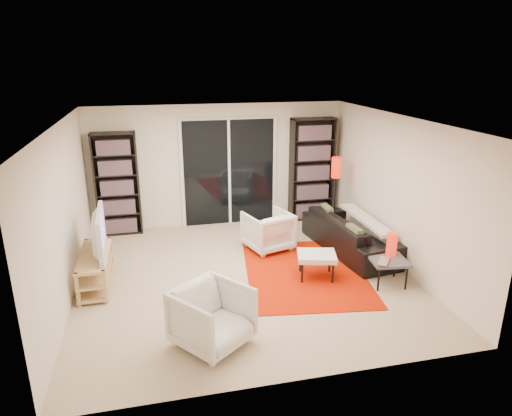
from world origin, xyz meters
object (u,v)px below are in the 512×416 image
at_px(armchair_front, 212,317).
at_px(armchair_back, 268,231).
at_px(sofa, 351,234).
at_px(ottoman, 317,257).
at_px(side_table, 388,262).
at_px(bookshelf_right, 312,170).
at_px(bookshelf_left, 117,184).
at_px(tv_stand, 96,268).
at_px(floor_lamp, 336,175).

bearing_deg(armchair_front, armchair_back, 24.96).
relative_size(sofa, armchair_back, 2.84).
bearing_deg(ottoman, armchair_back, 109.49).
xyz_separation_m(armchair_front, side_table, (2.75, 0.92, -0.00)).
height_order(bookshelf_right, sofa, bookshelf_right).
bearing_deg(armchair_front, side_table, -19.17).
distance_m(bookshelf_left, bookshelf_right, 3.85).
bearing_deg(bookshelf_right, armchair_front, -123.41).
bearing_deg(sofa, armchair_front, 121.27).
distance_m(tv_stand, armchair_back, 2.92).
bearing_deg(bookshelf_left, bookshelf_right, -0.00).
bearing_deg(armchair_back, side_table, 113.15).
relative_size(bookshelf_right, side_table, 3.60).
bearing_deg(armchair_back, armchair_front, 45.84).
relative_size(side_table, floor_lamp, 0.40).
bearing_deg(sofa, bookshelf_left, 58.13).
xyz_separation_m(tv_stand, armchair_front, (1.49, -1.88, 0.10)).
relative_size(sofa, side_table, 3.66).
bearing_deg(side_table, sofa, 91.09).
height_order(sofa, armchair_front, armchair_front).
bearing_deg(tv_stand, floor_lamp, 17.60).
bearing_deg(bookshelf_right, tv_stand, -152.89).
xyz_separation_m(bookshelf_left, tv_stand, (-0.26, -2.11, -0.71)).
height_order(ottoman, floor_lamp, floor_lamp).
height_order(armchair_front, ottoman, armchair_front).
distance_m(tv_stand, ottoman, 3.32).
height_order(tv_stand, floor_lamp, floor_lamp).
xyz_separation_m(sofa, armchair_front, (-2.73, -2.20, 0.05)).
relative_size(bookshelf_left, bookshelf_right, 0.93).
bearing_deg(armchair_front, floor_lamp, 11.06).
bearing_deg(bookshelf_right, ottoman, -107.66).
bearing_deg(tv_stand, sofa, 4.35).
bearing_deg(tv_stand, armchair_back, 14.39).
relative_size(bookshelf_right, sofa, 0.98).
bearing_deg(armchair_back, tv_stand, -2.43).
height_order(armchair_front, side_table, armchair_front).
bearing_deg(sofa, tv_stand, 86.78).
bearing_deg(armchair_back, ottoman, 92.66).
xyz_separation_m(bookshelf_right, ottoman, (-0.84, -2.63, -0.70)).
bearing_deg(armchair_back, bookshelf_right, -149.72).
distance_m(bookshelf_right, armchair_front, 4.82).
bearing_deg(sofa, armchair_back, 66.09).
relative_size(sofa, armchair_front, 2.68).
bearing_deg(bookshelf_left, armchair_back, -28.23).
bearing_deg(tv_stand, side_table, -12.67).
xyz_separation_m(sofa, side_table, (0.02, -1.27, 0.05)).
height_order(tv_stand, sofa, sofa).
xyz_separation_m(sofa, armchair_back, (-1.38, 0.41, 0.03)).
xyz_separation_m(bookshelf_right, floor_lamp, (0.22, -0.73, 0.06)).
relative_size(armchair_back, armchair_front, 0.94).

